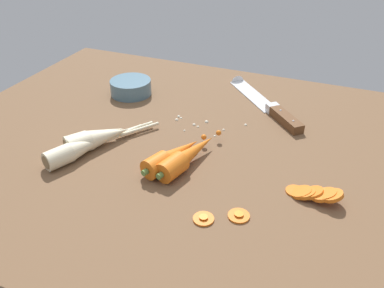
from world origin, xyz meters
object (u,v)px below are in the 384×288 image
(whole_carrot, at_px, (187,156))
(whole_carrot_second, at_px, (171,156))
(prep_bowl, at_px, (131,87))
(chefs_knife, at_px, (261,100))
(carrot_slice_stack, at_px, (314,193))
(parsnip_front, at_px, (96,137))
(carrot_slice_stray_near, at_px, (203,218))
(parsnip_mid_right, at_px, (80,148))
(carrot_slice_stray_mid, at_px, (239,215))
(parsnip_mid_left, at_px, (100,138))

(whole_carrot, distance_m, whole_carrot_second, 0.03)
(whole_carrot_second, bearing_deg, prep_bowl, 132.56)
(chefs_knife, distance_m, carrot_slice_stack, 0.39)
(chefs_knife, distance_m, parsnip_front, 0.44)
(whole_carrot_second, relative_size, carrot_slice_stray_near, 4.83)
(parsnip_mid_right, relative_size, prep_bowl, 2.04)
(chefs_knife, xyz_separation_m, prep_bowl, (-0.34, -0.08, 0.01))
(chefs_knife, bearing_deg, whole_carrot, -101.56)
(carrot_slice_stray_near, bearing_deg, parsnip_front, 156.10)
(whole_carrot, relative_size, carrot_slice_stray_mid, 5.35)
(chefs_knife, height_order, parsnip_front, parsnip_front)
(whole_carrot, xyz_separation_m, carrot_slice_stray_mid, (0.14, -0.11, -0.02))
(whole_carrot_second, height_order, carrot_slice_stray_near, whole_carrot_second)
(parsnip_mid_right, height_order, carrot_slice_stray_mid, parsnip_mid_right)
(carrot_slice_stray_near, bearing_deg, carrot_slice_stack, 38.04)
(carrot_slice_stray_mid, bearing_deg, carrot_slice_stray_near, -150.72)
(carrot_slice_stack, bearing_deg, carrot_slice_stray_mid, -138.37)
(parsnip_mid_left, relative_size, carrot_slice_stray_mid, 5.01)
(parsnip_front, xyz_separation_m, prep_bowl, (-0.06, 0.26, 0.00))
(parsnip_front, bearing_deg, parsnip_mid_right, -95.18)
(carrot_slice_stack, bearing_deg, chefs_knife, 118.07)
(whole_carrot, distance_m, parsnip_front, 0.21)
(parsnip_front, xyz_separation_m, parsnip_mid_left, (0.01, -0.00, -0.00))
(chefs_knife, relative_size, carrot_slice_stack, 2.72)
(chefs_knife, distance_m, prep_bowl, 0.35)
(chefs_knife, height_order, prep_bowl, prep_bowl)
(whole_carrot, height_order, parsnip_mid_right, whole_carrot)
(whole_carrot_second, xyz_separation_m, prep_bowl, (-0.24, 0.27, 0.00))
(parsnip_mid_left, relative_size, carrot_slice_stray_near, 5.24)
(parsnip_mid_left, bearing_deg, carrot_slice_stray_mid, -16.68)
(carrot_slice_stray_mid, height_order, prep_bowl, prep_bowl)
(carrot_slice_stray_near, xyz_separation_m, prep_bowl, (-0.36, 0.39, 0.02))
(carrot_slice_stack, height_order, carrot_slice_stray_near, carrot_slice_stack)
(chefs_knife, relative_size, parsnip_mid_right, 1.24)
(parsnip_front, distance_m, prep_bowl, 0.26)
(parsnip_mid_right, bearing_deg, chefs_knife, 53.84)
(whole_carrot_second, distance_m, carrot_slice_stray_mid, 0.20)
(parsnip_front, distance_m, carrot_slice_stray_mid, 0.37)
(prep_bowl, bearing_deg, whole_carrot_second, -47.44)
(whole_carrot_second, relative_size, parsnip_mid_left, 0.92)
(carrot_slice_stray_mid, bearing_deg, parsnip_front, 163.68)
(chefs_knife, relative_size, carrot_slice_stray_mid, 7.29)
(parsnip_mid_right, bearing_deg, carrot_slice_stray_mid, -8.42)
(parsnip_mid_left, relative_size, prep_bowl, 1.73)
(whole_carrot_second, relative_size, parsnip_mid_right, 0.78)
(parsnip_mid_right, relative_size, carrot_slice_stray_mid, 5.89)
(chefs_knife, relative_size, whole_carrot_second, 1.58)
(parsnip_front, height_order, carrot_slice_stack, parsnip_front)
(whole_carrot_second, height_order, parsnip_front, whole_carrot_second)
(parsnip_front, bearing_deg, carrot_slice_stray_mid, -16.32)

